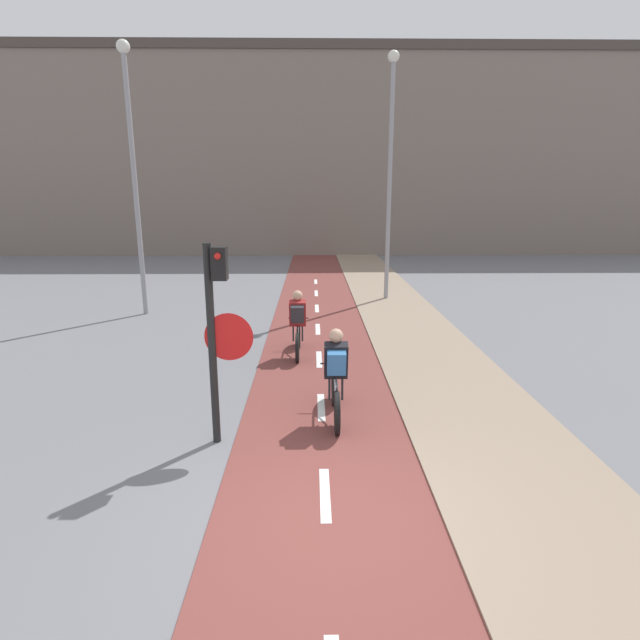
% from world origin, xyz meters
% --- Properties ---
extents(ground_plane, '(120.00, 120.00, 0.00)m').
position_xyz_m(ground_plane, '(0.00, 0.00, 0.00)').
color(ground_plane, slate).
extents(bike_lane, '(2.54, 60.00, 0.02)m').
position_xyz_m(bike_lane, '(0.00, 0.01, 0.01)').
color(bike_lane, brown).
rests_on(bike_lane, ground_plane).
extents(sidewalk_strip, '(2.40, 60.00, 0.05)m').
position_xyz_m(sidewalk_strip, '(2.47, 0.00, 0.03)').
color(sidewalk_strip, gray).
rests_on(sidewalk_strip, ground_plane).
extents(building_row_background, '(60.00, 5.20, 11.66)m').
position_xyz_m(building_row_background, '(0.00, 27.45, 5.84)').
color(building_row_background, slate).
rests_on(building_row_background, ground_plane).
extents(traffic_light_pole, '(0.67, 0.26, 2.84)m').
position_xyz_m(traffic_light_pole, '(-1.43, 1.87, 1.77)').
color(traffic_light_pole, black).
rests_on(traffic_light_pole, ground_plane).
extents(street_lamp_far, '(0.36, 0.36, 7.47)m').
position_xyz_m(street_lamp_far, '(-5.14, 9.94, 4.51)').
color(street_lamp_far, gray).
rests_on(street_lamp_far, ground_plane).
extents(street_lamp_sidewalk, '(0.36, 0.36, 7.76)m').
position_xyz_m(street_lamp_sidewalk, '(2.37, 11.97, 4.66)').
color(street_lamp_sidewalk, gray).
rests_on(street_lamp_sidewalk, ground_plane).
extents(cyclist_near, '(0.46, 1.71, 1.48)m').
position_xyz_m(cyclist_near, '(0.22, 2.57, 0.71)').
color(cyclist_near, black).
rests_on(cyclist_near, ground_plane).
extents(cyclist_far, '(0.46, 1.69, 1.46)m').
position_xyz_m(cyclist_far, '(-0.46, 5.85, 0.70)').
color(cyclist_far, black).
rests_on(cyclist_far, ground_plane).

